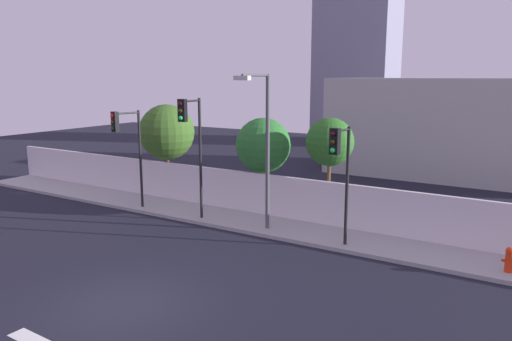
% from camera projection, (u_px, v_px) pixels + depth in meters
% --- Properties ---
extents(ground_plane, '(80.00, 80.00, 0.00)m').
position_uv_depth(ground_plane, '(121.00, 305.00, 13.48)').
color(ground_plane, black).
extents(sidewalk, '(36.00, 2.40, 0.15)m').
position_uv_depth(sidewalk, '(270.00, 226.00, 20.33)').
color(sidewalk, '#9F9F9F').
rests_on(sidewalk, ground).
extents(perimeter_wall, '(36.00, 0.18, 1.80)m').
position_uv_depth(perimeter_wall, '(285.00, 197.00, 21.22)').
color(perimeter_wall, silver).
rests_on(perimeter_wall, sidewalk).
extents(traffic_light_left, '(0.42, 1.08, 4.31)m').
position_uv_depth(traffic_light_left, '(340.00, 161.00, 17.01)').
color(traffic_light_left, black).
rests_on(traffic_light_left, sidewalk).
extents(traffic_light_center, '(0.35, 1.42, 5.15)m').
position_uv_depth(traffic_light_center, '(191.00, 133.00, 20.11)').
color(traffic_light_center, black).
rests_on(traffic_light_center, sidewalk).
extents(traffic_light_right, '(0.48, 1.47, 4.52)m').
position_uv_depth(traffic_light_right, '(127.00, 138.00, 22.02)').
color(traffic_light_right, black).
rests_on(traffic_light_right, sidewalk).
extents(street_lamp_curbside, '(0.60, 1.97, 6.12)m').
position_uv_depth(street_lamp_curbside, '(264.00, 139.00, 18.93)').
color(street_lamp_curbside, '#4C4C51').
rests_on(street_lamp_curbside, sidewalk).
extents(fire_hydrant, '(0.44, 0.26, 0.81)m').
position_uv_depth(fire_hydrant, '(509.00, 259.00, 15.31)').
color(fire_hydrant, red).
rests_on(fire_hydrant, sidewalk).
extents(roadside_tree_leftmost, '(2.86, 2.86, 4.78)m').
position_uv_depth(roadside_tree_leftmost, '(167.00, 132.00, 25.27)').
color(roadside_tree_leftmost, brown).
rests_on(roadside_tree_leftmost, ground).
extents(roadside_tree_midleft, '(2.51, 2.51, 4.35)m').
position_uv_depth(roadside_tree_midleft, '(263.00, 146.00, 22.35)').
color(roadside_tree_midleft, brown).
rests_on(roadside_tree_midleft, ground).
extents(roadside_tree_midright, '(2.04, 2.04, 4.50)m').
position_uv_depth(roadside_tree_midright, '(330.00, 142.00, 20.61)').
color(roadside_tree_midright, brown).
rests_on(roadside_tree_midright, ground).
extents(low_building_distant, '(15.14, 6.00, 6.08)m').
position_uv_depth(low_building_distant, '(456.00, 128.00, 30.29)').
color(low_building_distant, '#AAAAAA').
rests_on(low_building_distant, ground).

